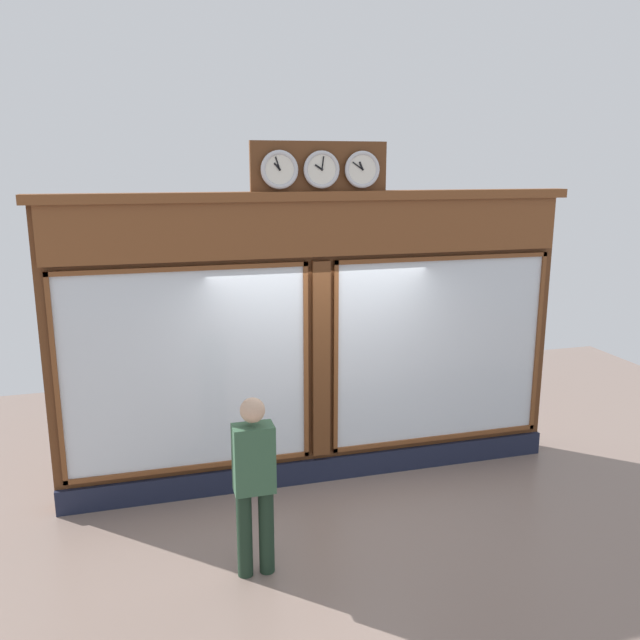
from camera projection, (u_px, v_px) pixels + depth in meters
ground_plane at (417, 639)px, 5.15m from camera, size 14.00×14.00×0.00m
shop_facade at (317, 338)px, 7.50m from camera, size 5.97×0.42×3.89m
pedestrian at (254, 479)px, 5.79m from camera, size 0.36×0.22×1.69m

